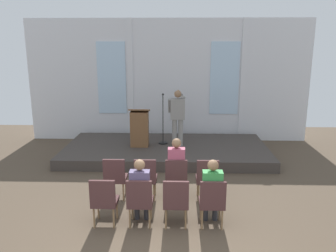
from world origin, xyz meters
TOP-DOWN VIEW (x-y plane):
  - ground_plane at (0.00, 0.00)m, footprint 17.13×17.13m
  - rear_partition at (0.02, 6.59)m, footprint 9.51×0.14m
  - stage_platform at (0.00, 4.85)m, footprint 6.02×2.89m
  - speaker at (0.34, 4.89)m, footprint 0.51×0.69m
  - mic_stand at (-0.10, 5.09)m, footprint 0.28×0.28m
  - lectern at (-0.79, 4.82)m, footprint 0.60×0.48m
  - chair_r0_c0 at (-0.98, 1.84)m, footprint 0.46×0.44m
  - chair_r0_c1 at (-0.33, 1.84)m, footprint 0.46×0.44m
  - chair_r0_c2 at (0.33, 1.84)m, footprint 0.46×0.44m
  - audience_r0_c2 at (0.33, 1.91)m, footprint 0.36×0.39m
  - chair_r0_c3 at (0.98, 1.84)m, footprint 0.46×0.44m
  - chair_r1_c0 at (-0.98, 0.72)m, footprint 0.46×0.44m
  - chair_r1_c1 at (-0.33, 0.72)m, footprint 0.46×0.44m
  - audience_r1_c1 at (-0.33, 0.80)m, footprint 0.36×0.39m
  - chair_r1_c2 at (0.33, 0.72)m, footprint 0.46×0.44m
  - chair_r1_c3 at (0.98, 0.72)m, footprint 0.46×0.44m
  - audience_r1_c3 at (0.98, 0.80)m, footprint 0.36×0.39m

SIDE VIEW (x-z plane):
  - ground_plane at x=0.00m, z-range 0.00..0.00m
  - stage_platform at x=0.00m, z-range 0.00..0.30m
  - chair_r0_c0 at x=-0.98m, z-range 0.06..1.00m
  - chair_r0_c1 at x=-0.33m, z-range 0.06..1.00m
  - chair_r0_c2 at x=0.33m, z-range 0.06..1.00m
  - chair_r0_c3 at x=0.98m, z-range 0.06..1.00m
  - chair_r1_c0 at x=-0.98m, z-range 0.06..1.00m
  - chair_r1_c1 at x=-0.33m, z-range 0.06..1.00m
  - chair_r1_c2 at x=0.33m, z-range 0.06..1.00m
  - chair_r1_c3 at x=0.98m, z-range 0.06..1.00m
  - mic_stand at x=-0.10m, z-range -0.15..1.41m
  - audience_r1_c1 at x=-0.33m, z-range 0.07..1.35m
  - audience_r1_c3 at x=0.98m, z-range 0.07..1.36m
  - audience_r0_c2 at x=0.33m, z-range 0.07..1.44m
  - lectern at x=-0.79m, z-range 0.27..1.43m
  - speaker at x=0.34m, z-range 0.43..2.10m
  - rear_partition at x=0.02m, z-range 0.00..4.11m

